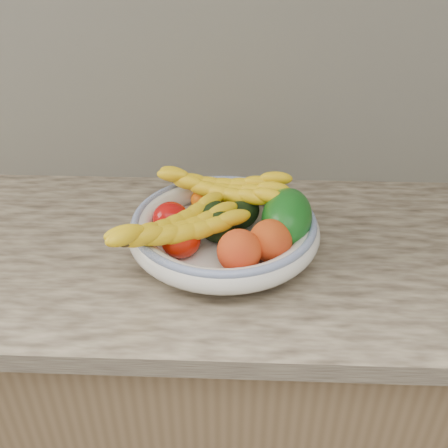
% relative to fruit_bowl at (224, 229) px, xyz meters
% --- Properties ---
extents(kitchen_counter, '(2.44, 0.66, 1.40)m').
position_rel_fruit_bowl_xyz_m(kitchen_counter, '(0.00, 0.03, -0.48)').
color(kitchen_counter, brown).
rests_on(kitchen_counter, ground).
extents(fruit_bowl, '(0.39, 0.39, 0.08)m').
position_rel_fruit_bowl_xyz_m(fruit_bowl, '(0.00, 0.00, 0.00)').
color(fruit_bowl, silver).
rests_on(fruit_bowl, kitchen_counter).
extents(clementine_back_left, '(0.06, 0.06, 0.05)m').
position_rel_fruit_bowl_xyz_m(clementine_back_left, '(-0.05, 0.11, 0.01)').
color(clementine_back_left, '#FD6905').
rests_on(clementine_back_left, fruit_bowl).
extents(clementine_back_right, '(0.05, 0.05, 0.05)m').
position_rel_fruit_bowl_xyz_m(clementine_back_right, '(0.03, 0.10, 0.01)').
color(clementine_back_right, '#E36004').
rests_on(clementine_back_right, fruit_bowl).
extents(tomato_left, '(0.09, 0.09, 0.07)m').
position_rel_fruit_bowl_xyz_m(tomato_left, '(-0.11, 0.02, 0.01)').
color(tomato_left, '#B40A09').
rests_on(tomato_left, fruit_bowl).
extents(tomato_near_left, '(0.10, 0.10, 0.07)m').
position_rel_fruit_bowl_xyz_m(tomato_near_left, '(-0.08, -0.06, 0.01)').
color(tomato_near_left, '#AE1606').
rests_on(tomato_near_left, fruit_bowl).
extents(avocado_center, '(0.11, 0.13, 0.08)m').
position_rel_fruit_bowl_xyz_m(avocado_center, '(-0.02, 0.00, 0.02)').
color(avocado_center, black).
rests_on(avocado_center, fruit_bowl).
extents(avocado_right, '(0.10, 0.11, 0.06)m').
position_rel_fruit_bowl_xyz_m(avocado_right, '(0.04, 0.04, 0.02)').
color(avocado_right, black).
rests_on(avocado_right, fruit_bowl).
extents(green_mango, '(0.14, 0.17, 0.14)m').
position_rel_fruit_bowl_xyz_m(green_mango, '(0.13, 0.00, 0.03)').
color(green_mango, '#0F5012').
rests_on(green_mango, fruit_bowl).
extents(peach_front, '(0.10, 0.10, 0.08)m').
position_rel_fruit_bowl_xyz_m(peach_front, '(0.03, -0.10, 0.02)').
color(peach_front, orange).
rests_on(peach_front, fruit_bowl).
extents(peach_right, '(0.10, 0.10, 0.08)m').
position_rel_fruit_bowl_xyz_m(peach_right, '(0.09, -0.07, 0.02)').
color(peach_right, orange).
rests_on(peach_right, fruit_bowl).
extents(banana_bunch_back, '(0.32, 0.18, 0.09)m').
position_rel_fruit_bowl_xyz_m(banana_bunch_back, '(-0.01, 0.09, 0.04)').
color(banana_bunch_back, yellow).
rests_on(banana_bunch_back, fruit_bowl).
extents(banana_bunch_front, '(0.31, 0.28, 0.08)m').
position_rel_fruit_bowl_xyz_m(banana_bunch_front, '(-0.09, -0.06, 0.03)').
color(banana_bunch_front, yellow).
rests_on(banana_bunch_front, fruit_bowl).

